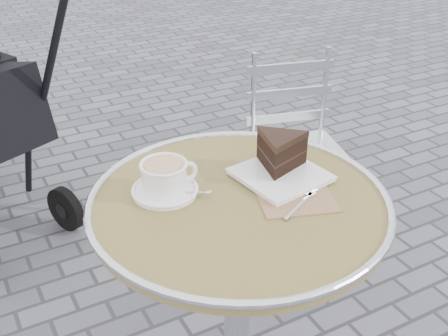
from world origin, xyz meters
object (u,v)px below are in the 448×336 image
cafe_table (238,255)px  cake_plate_set (280,157)px  cappuccino_set (165,180)px  bistro_chair (293,128)px

cafe_table → cake_plate_set: 0.27m
cafe_table → cappuccino_set: cappuccino_set is taller
cafe_table → bistro_chair: 0.94m
cafe_table → cappuccino_set: 0.27m
cappuccino_set → bistro_chair: (0.78, 0.57, -0.28)m
cappuccino_set → cake_plate_set: cake_plate_set is taller
cappuccino_set → cake_plate_set: 0.30m
cappuccino_set → bistro_chair: size_ratio=0.21×
cake_plate_set → bistro_chair: size_ratio=0.40×
cappuccino_set → cake_plate_set: bearing=-7.5°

